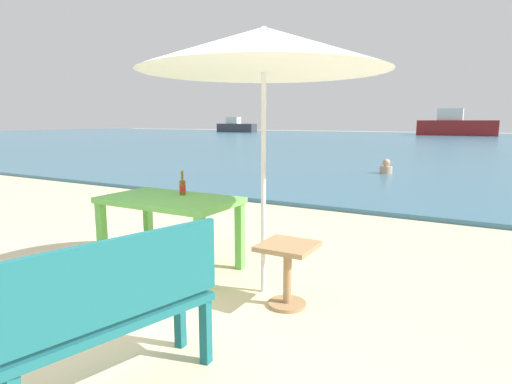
# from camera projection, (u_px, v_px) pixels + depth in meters

# --- Properties ---
(ground_plane) EXTENTS (120.00, 120.00, 0.00)m
(ground_plane) POSITION_uv_depth(u_px,v_px,m) (72.00, 337.00, 3.01)
(ground_plane) COLOR beige
(sea_water) EXTENTS (120.00, 50.00, 0.08)m
(sea_water) POSITION_uv_depth(u_px,v_px,m) (449.00, 143.00, 28.79)
(sea_water) COLOR #386B84
(sea_water) RESTS_ON ground_plane
(picnic_table_green) EXTENTS (1.40, 0.80, 0.76)m
(picnic_table_green) POSITION_uv_depth(u_px,v_px,m) (170.00, 208.00, 4.31)
(picnic_table_green) COLOR #60B24C
(picnic_table_green) RESTS_ON ground_plane
(beer_bottle_amber) EXTENTS (0.07, 0.07, 0.26)m
(beer_bottle_amber) POSITION_uv_depth(u_px,v_px,m) (182.00, 186.00, 4.42)
(beer_bottle_amber) COLOR brown
(beer_bottle_amber) RESTS_ON picnic_table_green
(patio_umbrella) EXTENTS (2.10, 2.10, 2.30)m
(patio_umbrella) POSITION_uv_depth(u_px,v_px,m) (264.00, 50.00, 3.46)
(patio_umbrella) COLOR silver
(patio_umbrella) RESTS_ON ground_plane
(side_table_wood) EXTENTS (0.44, 0.44, 0.54)m
(side_table_wood) POSITION_uv_depth(u_px,v_px,m) (288.00, 265.00, 3.46)
(side_table_wood) COLOR #9E7A51
(side_table_wood) RESTS_ON ground_plane
(bench_teal_center) EXTENTS (0.66, 1.25, 0.95)m
(bench_teal_center) POSITION_uv_depth(u_px,v_px,m) (117.00, 307.00, 2.26)
(bench_teal_center) COLOR #196066
(bench_teal_center) RESTS_ON ground_plane
(swimmer_person) EXTENTS (0.34, 0.34, 0.41)m
(swimmer_person) POSITION_uv_depth(u_px,v_px,m) (386.00, 168.00, 11.67)
(swimmer_person) COLOR tan
(swimmer_person) RESTS_ON sea_water
(boat_barge) EXTENTS (5.24, 1.43, 1.91)m
(boat_barge) POSITION_uv_depth(u_px,v_px,m) (236.00, 127.00, 53.88)
(boat_barge) COLOR #38383F
(boat_barge) RESTS_ON sea_water
(boat_cargo_ship) EXTENTS (7.30, 1.99, 2.65)m
(boat_cargo_ship) POSITION_uv_depth(u_px,v_px,m) (456.00, 126.00, 41.51)
(boat_cargo_ship) COLOR maroon
(boat_cargo_ship) RESTS_ON sea_water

